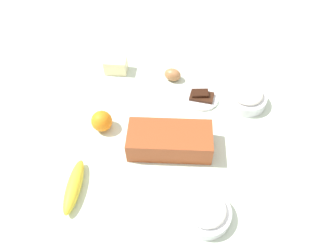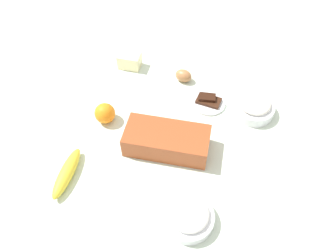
{
  "view_description": "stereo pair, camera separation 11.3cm",
  "coord_description": "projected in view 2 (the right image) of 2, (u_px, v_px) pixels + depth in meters",
  "views": [
    {
      "loc": [
        -0.17,
        0.7,
        0.91
      ],
      "look_at": [
        0.0,
        0.0,
        0.04
      ],
      "focal_mm": 34.89,
      "sensor_mm": 36.0,
      "label": 1
    },
    {
      "loc": [
        -0.28,
        0.66,
        0.91
      ],
      "look_at": [
        0.0,
        0.0,
        0.04
      ],
      "focal_mm": 34.89,
      "sensor_mm": 36.0,
      "label": 2
    }
  ],
  "objects": [
    {
      "name": "loaf_pan",
      "position": [
        167.0,
        140.0,
        1.09
      ],
      "size": [
        0.3,
        0.18,
        0.08
      ],
      "rotation": [
        0.0,
        0.0,
        0.19
      ],
      "color": "#9E4723",
      "rests_on": "ground_plane"
    },
    {
      "name": "chocolate_plate",
      "position": [
        208.0,
        102.0,
        1.24
      ],
      "size": [
        0.13,
        0.13,
        0.03
      ],
      "color": "white",
      "rests_on": "ground_plane"
    },
    {
      "name": "banana",
      "position": [
        67.0,
        173.0,
        1.03
      ],
      "size": [
        0.08,
        0.19,
        0.04
      ],
      "primitive_type": "ellipsoid",
      "rotation": [
        0.0,
        0.0,
        4.88
      ],
      "color": "yellow",
      "rests_on": "ground_plane"
    },
    {
      "name": "egg_near_butter",
      "position": [
        183.0,
        76.0,
        1.31
      ],
      "size": [
        0.07,
        0.06,
        0.05
      ],
      "primitive_type": "ellipsoid",
      "rotation": [
        0.0,
        1.57,
        3.05
      ],
      "color": "#AB7346",
      "rests_on": "ground_plane"
    },
    {
      "name": "orange_fruit",
      "position": [
        105.0,
        113.0,
        1.17
      ],
      "size": [
        0.07,
        0.07,
        0.07
      ],
      "primitive_type": "sphere",
      "color": "orange",
      "rests_on": "ground_plane"
    },
    {
      "name": "ground_plane",
      "position": [
        168.0,
        135.0,
        1.17
      ],
      "size": [
        2.4,
        2.4,
        0.02
      ],
      "primitive_type": "cube",
      "color": "silver"
    },
    {
      "name": "flour_bowl",
      "position": [
        254.0,
        107.0,
        1.2
      ],
      "size": [
        0.15,
        0.15,
        0.07
      ],
      "color": "white",
      "rests_on": "ground_plane"
    },
    {
      "name": "sugar_bowl",
      "position": [
        189.0,
        216.0,
        0.93
      ],
      "size": [
        0.15,
        0.15,
        0.07
      ],
      "color": "white",
      "rests_on": "ground_plane"
    },
    {
      "name": "butter_block",
      "position": [
        130.0,
        61.0,
        1.37
      ],
      "size": [
        0.1,
        0.08,
        0.06
      ],
      "primitive_type": "cube",
      "rotation": [
        0.0,
        0.0,
        0.16
      ],
      "color": "#F4EDB2",
      "rests_on": "ground_plane"
    }
  ]
}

